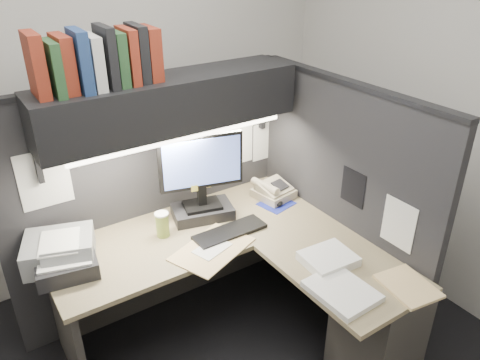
{
  "coord_description": "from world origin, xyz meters",
  "views": [
    {
      "loc": [
        -0.97,
        -1.62,
        2.34
      ],
      "look_at": [
        0.45,
        0.51,
        1.01
      ],
      "focal_mm": 35.0,
      "sensor_mm": 36.0,
      "label": 1
    }
  ],
  "objects_px": {
    "overhead_shelf": "(170,103)",
    "notebook_stack": "(67,266)",
    "monitor": "(202,186)",
    "keyboard": "(230,232)",
    "telephone": "(274,191)",
    "coffee_cup": "(162,225)",
    "printer": "(60,250)",
    "desk": "(285,300)"
  },
  "relations": [
    {
      "from": "overhead_shelf",
      "to": "coffee_cup",
      "type": "bearing_deg",
      "value": -141.03
    },
    {
      "from": "printer",
      "to": "notebook_stack",
      "type": "relative_size",
      "value": 1.18
    },
    {
      "from": "desk",
      "to": "printer",
      "type": "xyz_separation_m",
      "value": [
        -1.06,
        0.7,
        0.36
      ]
    },
    {
      "from": "overhead_shelf",
      "to": "notebook_stack",
      "type": "bearing_deg",
      "value": -166.55
    },
    {
      "from": "coffee_cup",
      "to": "monitor",
      "type": "bearing_deg",
      "value": 10.34
    },
    {
      "from": "coffee_cup",
      "to": "notebook_stack",
      "type": "height_order",
      "value": "coffee_cup"
    },
    {
      "from": "overhead_shelf",
      "to": "telephone",
      "type": "height_order",
      "value": "overhead_shelf"
    },
    {
      "from": "overhead_shelf",
      "to": "monitor",
      "type": "distance_m",
      "value": 0.57
    },
    {
      "from": "keyboard",
      "to": "monitor",
      "type": "bearing_deg",
      "value": 98.47
    },
    {
      "from": "overhead_shelf",
      "to": "printer",
      "type": "height_order",
      "value": "overhead_shelf"
    },
    {
      "from": "overhead_shelf",
      "to": "printer",
      "type": "xyz_separation_m",
      "value": [
        -0.75,
        -0.05,
        -0.7
      ]
    },
    {
      "from": "desk",
      "to": "keyboard",
      "type": "bearing_deg",
      "value": 106.68
    },
    {
      "from": "desk",
      "to": "telephone",
      "type": "relative_size",
      "value": 7.03
    },
    {
      "from": "coffee_cup",
      "to": "notebook_stack",
      "type": "relative_size",
      "value": 0.47
    },
    {
      "from": "telephone",
      "to": "keyboard",
      "type": "bearing_deg",
      "value": -165.87
    },
    {
      "from": "coffee_cup",
      "to": "notebook_stack",
      "type": "bearing_deg",
      "value": -175.92
    },
    {
      "from": "telephone",
      "to": "notebook_stack",
      "type": "relative_size",
      "value": 0.77
    },
    {
      "from": "desk",
      "to": "printer",
      "type": "distance_m",
      "value": 1.32
    },
    {
      "from": "overhead_shelf",
      "to": "coffee_cup",
      "type": "height_order",
      "value": "overhead_shelf"
    },
    {
      "from": "telephone",
      "to": "notebook_stack",
      "type": "height_order",
      "value": "same"
    },
    {
      "from": "overhead_shelf",
      "to": "printer",
      "type": "relative_size",
      "value": 4.21
    },
    {
      "from": "printer",
      "to": "telephone",
      "type": "bearing_deg",
      "value": 15.53
    },
    {
      "from": "monitor",
      "to": "notebook_stack",
      "type": "bearing_deg",
      "value": -159.16
    },
    {
      "from": "monitor",
      "to": "printer",
      "type": "height_order",
      "value": "monitor"
    },
    {
      "from": "overhead_shelf",
      "to": "notebook_stack",
      "type": "height_order",
      "value": "overhead_shelf"
    },
    {
      "from": "coffee_cup",
      "to": "printer",
      "type": "xyz_separation_m",
      "value": [
        -0.58,
        0.08,
        -0.0
      ]
    },
    {
      "from": "keyboard",
      "to": "printer",
      "type": "distance_m",
      "value": 0.98
    },
    {
      "from": "monitor",
      "to": "telephone",
      "type": "xyz_separation_m",
      "value": [
        0.54,
        -0.05,
        -0.18
      ]
    },
    {
      "from": "monitor",
      "to": "notebook_stack",
      "type": "xyz_separation_m",
      "value": [
        -0.89,
        -0.1,
        -0.18
      ]
    },
    {
      "from": "monitor",
      "to": "printer",
      "type": "xyz_separation_m",
      "value": [
        -0.89,
        0.03,
        -0.15
      ]
    },
    {
      "from": "coffee_cup",
      "to": "desk",
      "type": "bearing_deg",
      "value": -52.39
    },
    {
      "from": "overhead_shelf",
      "to": "printer",
      "type": "distance_m",
      "value": 1.03
    },
    {
      "from": "coffee_cup",
      "to": "telephone",
      "type": "bearing_deg",
      "value": 0.76
    },
    {
      "from": "monitor",
      "to": "telephone",
      "type": "distance_m",
      "value": 0.57
    },
    {
      "from": "coffee_cup",
      "to": "notebook_stack",
      "type": "distance_m",
      "value": 0.59
    },
    {
      "from": "desk",
      "to": "keyboard",
      "type": "height_order",
      "value": "keyboard"
    },
    {
      "from": "telephone",
      "to": "overhead_shelf",
      "type": "bearing_deg",
      "value": 159.99
    },
    {
      "from": "desk",
      "to": "overhead_shelf",
      "type": "bearing_deg",
      "value": 111.79
    },
    {
      "from": "notebook_stack",
      "to": "keyboard",
      "type": "bearing_deg",
      "value": -9.89
    },
    {
      "from": "desk",
      "to": "telephone",
      "type": "distance_m",
      "value": 0.8
    },
    {
      "from": "monitor",
      "to": "keyboard",
      "type": "relative_size",
      "value": 1.23
    },
    {
      "from": "monitor",
      "to": "notebook_stack",
      "type": "distance_m",
      "value": 0.91
    }
  ]
}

